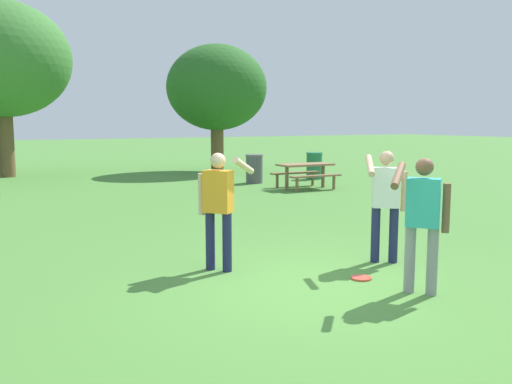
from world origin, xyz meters
TOP-DOWN VIEW (x-y plane):
  - ground_plane at (0.00, 0.00)m, footprint 120.00×120.00m
  - person_thrower at (0.90, -0.78)m, footprint 0.84×0.50m
  - person_catcher at (-0.76, 1.36)m, footprint 0.84×0.50m
  - person_bystander at (1.54, 0.56)m, footprint 0.83×0.53m
  - frisbee at (0.70, 0.05)m, footprint 0.27×0.27m
  - picnic_table_near at (5.57, 8.54)m, footprint 1.73×1.45m
  - trash_can_beside_table at (4.93, 10.64)m, footprint 0.59×0.59m
  - trash_can_further_along at (7.45, 10.73)m, footprint 0.59×0.59m
  - tree_far_right at (-2.11, 16.92)m, footprint 4.95×4.95m
  - tree_slender_mid at (5.66, 15.11)m, footprint 4.07×4.07m

SIDE VIEW (x-z plane):
  - ground_plane at x=0.00m, z-range 0.00..0.00m
  - frisbee at x=0.70m, z-range 0.00..0.03m
  - trash_can_beside_table at x=4.93m, z-range 0.00..0.96m
  - trash_can_further_along at x=7.45m, z-range 0.00..0.96m
  - picnic_table_near at x=5.57m, z-range 0.18..0.95m
  - person_thrower at x=0.90m, z-range 0.14..1.78m
  - person_catcher at x=-0.76m, z-range 0.14..1.78m
  - person_bystander at x=1.54m, z-range 0.14..1.78m
  - tree_slender_mid at x=5.66m, z-range 0.82..5.97m
  - tree_far_right at x=-2.11m, z-range 1.08..7.49m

